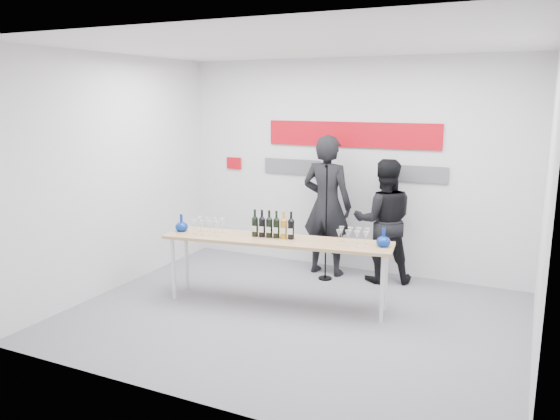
{
  "coord_description": "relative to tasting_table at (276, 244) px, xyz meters",
  "views": [
    {
      "loc": [
        2.39,
        -5.39,
        2.48
      ],
      "look_at": [
        -0.33,
        0.34,
        1.15
      ],
      "focal_mm": 35.0,
      "sensor_mm": 36.0,
      "label": 1
    }
  ],
  "objects": [
    {
      "name": "decanter_left",
      "position": [
        -1.24,
        -0.16,
        0.17
      ],
      "size": [
        0.16,
        0.16,
        0.21
      ],
      "primitive_type": null,
      "color": "navy",
      "rests_on": "tasting_table"
    },
    {
      "name": "signage",
      "position": [
        0.27,
        1.73,
        1.05
      ],
      "size": [
        3.38,
        0.02,
        0.79
      ],
      "color": "#B80713",
      "rests_on": "back_wall"
    },
    {
      "name": "mic_stand",
      "position": [
        0.2,
        1.12,
        -0.27
      ],
      "size": [
        0.19,
        0.19,
        1.6
      ],
      "rotation": [
        0.0,
        0.0,
        -0.31
      ],
      "color": "black",
      "rests_on": "ground"
    },
    {
      "name": "back_wall",
      "position": [
        0.33,
        1.76,
        0.74
      ],
      "size": [
        5.0,
        0.04,
        3.0
      ],
      "primitive_type": "cube",
      "color": "silver",
      "rests_on": "ground"
    },
    {
      "name": "glasses_right",
      "position": [
        0.9,
        0.14,
        0.15
      ],
      "size": [
        0.38,
        0.27,
        0.18
      ],
      "color": "silver",
      "rests_on": "tasting_table"
    },
    {
      "name": "ground",
      "position": [
        0.33,
        -0.24,
        -0.76
      ],
      "size": [
        5.0,
        5.0,
        0.0
      ],
      "primitive_type": "plane",
      "color": "slate",
      "rests_on": "ground"
    },
    {
      "name": "wine_bottles",
      "position": [
        -0.06,
        0.03,
        0.23
      ],
      "size": [
        0.53,
        0.15,
        0.33
      ],
      "rotation": [
        0.0,
        0.0,
        0.15
      ],
      "color": "black",
      "rests_on": "tasting_table"
    },
    {
      "name": "presenter_right",
      "position": [
        0.92,
        1.4,
        0.08
      ],
      "size": [
        0.99,
        0.88,
        1.67
      ],
      "primitive_type": "imported",
      "rotation": [
        0.0,
        0.0,
        3.51
      ],
      "color": "black",
      "rests_on": "ground"
    },
    {
      "name": "tasting_table",
      "position": [
        0.0,
        0.0,
        0.0
      ],
      "size": [
        2.79,
        0.95,
        0.82
      ],
      "rotation": [
        0.0,
        0.0,
        0.15
      ],
      "color": "tan",
      "rests_on": "ground"
    },
    {
      "name": "glasses_left",
      "position": [
        -0.86,
        -0.13,
        0.15
      ],
      "size": [
        0.38,
        0.27,
        0.18
      ],
      "color": "silver",
      "rests_on": "tasting_table"
    },
    {
      "name": "presenter_left",
      "position": [
        0.12,
        1.38,
        0.23
      ],
      "size": [
        0.74,
        0.51,
        1.97
      ],
      "primitive_type": "imported",
      "rotation": [
        0.0,
        0.0,
        3.09
      ],
      "color": "black",
      "rests_on": "ground"
    },
    {
      "name": "decanter_right",
      "position": [
        1.23,
        0.21,
        0.17
      ],
      "size": [
        0.16,
        0.16,
        0.21
      ],
      "primitive_type": null,
      "color": "navy",
      "rests_on": "tasting_table"
    }
  ]
}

